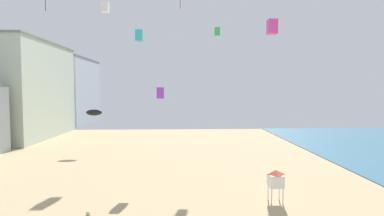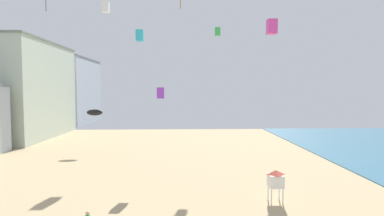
% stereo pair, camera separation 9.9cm
% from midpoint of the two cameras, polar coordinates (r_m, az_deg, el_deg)
% --- Properties ---
extents(boardwalk_hotel_mid, '(16.78, 22.30, 17.80)m').
position_cam_midpoint_polar(boardwalk_hotel_mid, '(65.33, -31.48, 2.95)').
color(boardwalk_hotel_mid, '#B7C6B2').
rests_on(boardwalk_hotel_mid, ground).
extents(boardwalk_hotel_far, '(14.86, 21.04, 17.41)m').
position_cam_midpoint_polar(boardwalk_hotel_far, '(88.01, -23.39, 3.03)').
color(boardwalk_hotel_far, '#ADB7C1').
rests_on(boardwalk_hotel_far, ground).
extents(lifeguard_stand, '(1.10, 1.10, 2.55)m').
position_cam_midpoint_polar(lifeguard_stand, '(25.15, 15.80, -12.92)').
color(lifeguard_stand, white).
rests_on(lifeguard_stand, ground).
extents(kite_purple_box, '(0.75, 0.75, 1.18)m').
position_cam_midpoint_polar(kite_purple_box, '(31.96, -5.93, 2.88)').
color(kite_purple_box, purple).
extents(kite_green_box, '(0.67, 0.67, 1.06)m').
position_cam_midpoint_polar(kite_green_box, '(40.73, 4.98, 14.33)').
color(kite_green_box, green).
extents(kite_black_parafoil, '(2.31, 0.64, 0.90)m').
position_cam_midpoint_polar(kite_black_parafoil, '(45.85, -18.04, -0.82)').
color(kite_black_parafoil, black).
extents(kite_cyan_box, '(0.98, 0.98, 1.54)m').
position_cam_midpoint_polar(kite_cyan_box, '(43.09, -9.91, 13.47)').
color(kite_cyan_box, '#2DB7CC').
extents(kite_magenta_box, '(0.57, 0.57, 0.90)m').
position_cam_midpoint_polar(kite_magenta_box, '(19.88, 15.14, 14.74)').
color(kite_magenta_box, '#DB3D9E').
extents(kite_white_box, '(0.79, 0.79, 1.24)m').
position_cam_midpoint_polar(kite_white_box, '(38.88, -16.07, 18.05)').
color(kite_white_box, white).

